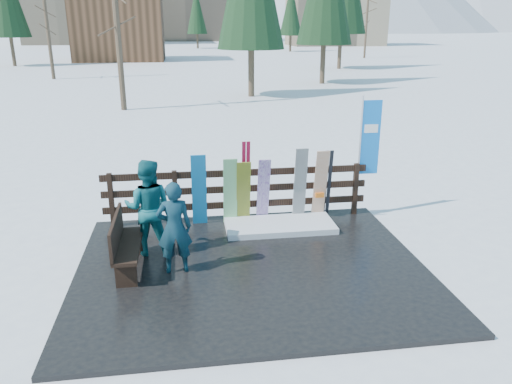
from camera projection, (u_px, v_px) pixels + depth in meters
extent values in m
plane|color=white|center=(252.00, 270.00, 8.72)|extent=(700.00, 700.00, 0.00)
cube|color=black|center=(252.00, 268.00, 8.71)|extent=(6.00, 5.00, 0.08)
cube|color=black|center=(111.00, 200.00, 10.22)|extent=(0.10, 0.10, 1.15)
cube|color=black|center=(176.00, 197.00, 10.39)|extent=(0.10, 0.10, 1.15)
cube|color=black|center=(237.00, 194.00, 10.57)|extent=(0.10, 0.10, 1.15)
cube|color=black|center=(297.00, 192.00, 10.75)|extent=(0.10, 0.10, 1.15)
cube|color=black|center=(355.00, 189.00, 10.93)|extent=(0.10, 0.10, 1.15)
cube|color=black|center=(238.00, 204.00, 10.64)|extent=(5.60, 0.05, 0.14)
cube|color=black|center=(237.00, 189.00, 10.53)|extent=(5.60, 0.05, 0.14)
cube|color=black|center=(237.00, 173.00, 10.42)|extent=(5.60, 0.05, 0.14)
cube|color=white|center=(280.00, 226.00, 10.28)|extent=(2.23, 1.00, 0.12)
cube|color=black|center=(128.00, 246.00, 8.43)|extent=(0.40, 1.50, 0.06)
cube|color=black|center=(126.00, 274.00, 7.94)|extent=(0.34, 0.06, 0.45)
cube|color=black|center=(133.00, 243.00, 9.06)|extent=(0.34, 0.06, 0.45)
cube|color=black|center=(116.00, 231.00, 8.32)|extent=(0.05, 1.50, 0.50)
cube|color=#1478BB|center=(199.00, 190.00, 10.19)|extent=(0.30, 0.31, 1.56)
cube|color=silver|center=(230.00, 191.00, 10.29)|extent=(0.29, 0.27, 1.45)
cube|color=yellow|center=(243.00, 193.00, 10.34)|extent=(0.29, 0.31, 1.37)
cube|color=white|center=(263.00, 190.00, 10.39)|extent=(0.25, 0.38, 1.42)
cube|color=black|center=(300.00, 185.00, 10.47)|extent=(0.26, 0.24, 1.61)
cube|color=silver|center=(320.00, 185.00, 10.54)|extent=(0.27, 0.33, 1.55)
cube|color=maroon|center=(244.00, 182.00, 10.35)|extent=(0.07, 0.28, 1.78)
cube|color=maroon|center=(248.00, 182.00, 10.36)|extent=(0.08, 0.28, 1.78)
cube|color=black|center=(325.00, 184.00, 10.63)|extent=(0.08, 0.21, 1.53)
cube|color=black|center=(329.00, 184.00, 10.64)|extent=(0.08, 0.21, 1.53)
cylinder|color=silver|center=(359.00, 156.00, 10.75)|extent=(0.04, 0.04, 2.60)
cube|color=blue|center=(370.00, 138.00, 10.65)|extent=(0.42, 0.02, 1.60)
imported|color=#134649|center=(174.00, 228.00, 8.27)|extent=(0.60, 0.42, 1.60)
imported|color=#125A64|center=(148.00, 207.00, 8.94)|extent=(0.94, 0.77, 1.77)
cube|color=tan|center=(79.00, 0.00, 105.98)|extent=(22.00, 14.00, 18.00)
cube|color=tan|center=(335.00, 9.00, 99.66)|extent=(18.00, 12.00, 14.00)
cube|color=brown|center=(119.00, 25.00, 57.92)|extent=(10.00, 8.00, 8.00)
cylinder|color=#382B1E|center=(115.00, 3.00, 23.45)|extent=(0.28, 0.28, 10.03)
cone|color=black|center=(325.00, 3.00, 34.46)|extent=(3.93, 3.93, 10.92)
cylinder|color=#382B1E|center=(46.00, 17.00, 37.62)|extent=(0.28, 0.28, 9.25)
cone|color=black|center=(6.00, 7.00, 49.46)|extent=(4.07, 4.07, 11.31)
cylinder|color=#382B1E|center=(367.00, 16.00, 61.67)|extent=(0.28, 0.28, 10.18)
cone|color=black|center=(139.00, 11.00, 62.34)|extent=(4.09, 4.09, 11.36)
cone|color=black|center=(291.00, 19.00, 76.87)|extent=(3.49, 3.49, 9.69)
cone|color=black|center=(197.00, 19.00, 87.12)|extent=(3.55, 3.55, 9.86)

